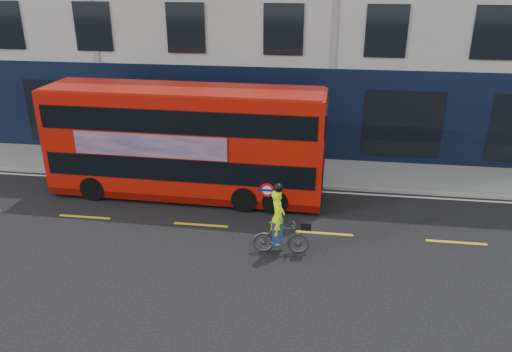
# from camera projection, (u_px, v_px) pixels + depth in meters

# --- Properties ---
(ground) EXTENTS (120.00, 120.00, 0.00)m
(ground) POSITION_uv_depth(u_px,v_px,m) (323.00, 259.00, 14.34)
(ground) COLOR black
(ground) RESTS_ON ground
(pavement) EXTENTS (60.00, 3.00, 0.12)m
(pavement) POSITION_uv_depth(u_px,v_px,m) (326.00, 173.00, 20.27)
(pavement) COLOR gray
(pavement) RESTS_ON ground
(kerb) EXTENTS (60.00, 0.12, 0.13)m
(kerb) POSITION_uv_depth(u_px,v_px,m) (326.00, 187.00, 18.89)
(kerb) COLOR gray
(kerb) RESTS_ON ground
(road_edge_line) EXTENTS (58.00, 0.10, 0.01)m
(road_edge_line) POSITION_uv_depth(u_px,v_px,m) (326.00, 192.00, 18.64)
(road_edge_line) COLOR silver
(road_edge_line) RESTS_ON ground
(lane_dashes) EXTENTS (58.00, 0.12, 0.01)m
(lane_dashes) POSITION_uv_depth(u_px,v_px,m) (324.00, 233.00, 15.72)
(lane_dashes) COLOR gold
(lane_dashes) RESTS_ON ground
(bus) EXTENTS (9.94, 2.49, 3.98)m
(bus) POSITION_uv_depth(u_px,v_px,m) (186.00, 142.00, 17.69)
(bus) COLOR #B01207
(bus) RESTS_ON ground
(cyclist) EXTENTS (1.70, 0.62, 2.21)m
(cyclist) POSITION_uv_depth(u_px,v_px,m) (280.00, 230.00, 14.38)
(cyclist) COLOR #424447
(cyclist) RESTS_ON ground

